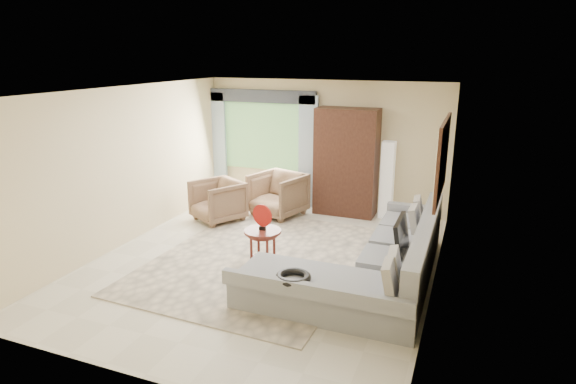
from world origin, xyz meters
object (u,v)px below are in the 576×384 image
at_px(coffee_table, 263,247).
at_px(armchair_right, 278,195).
at_px(potted_plant, 221,190).
at_px(armoire, 346,162).
at_px(floor_lamp, 387,180).
at_px(armchair_left, 218,201).
at_px(sectional_sofa, 378,267).
at_px(tv_screen, 402,236).

distance_m(coffee_table, armchair_right, 2.34).
height_order(armchair_right, potted_plant, armchair_right).
bearing_deg(armoire, floor_lamp, 4.29).
distance_m(coffee_table, armchair_left, 2.24).
relative_size(coffee_table, armchair_left, 0.65).
distance_m(sectional_sofa, armchair_right, 3.35).
bearing_deg(armchair_left, sectional_sofa, 4.87).
distance_m(armchair_right, potted_plant, 1.48).
bearing_deg(armchair_right, coffee_table, -55.46).
relative_size(armchair_left, armoire, 0.41).
distance_m(potted_plant, armoire, 2.77).
bearing_deg(tv_screen, armchair_left, 158.78).
relative_size(sectional_sofa, armchair_right, 3.69).
relative_size(armoire, floor_lamp, 1.40).
height_order(tv_screen, armoire, armoire).
bearing_deg(floor_lamp, potted_plant, -174.08).
distance_m(armchair_right, armoire, 1.49).
bearing_deg(floor_lamp, coffee_table, -114.56).
bearing_deg(tv_screen, potted_plant, 149.56).
xyz_separation_m(armoire, floor_lamp, (0.80, 0.06, -0.30)).
relative_size(coffee_table, armchair_right, 0.60).
relative_size(armchair_right, floor_lamp, 0.62).
relative_size(sectional_sofa, potted_plant, 5.99).
relative_size(tv_screen, potted_plant, 1.28).
xyz_separation_m(tv_screen, coffee_table, (-2.03, -0.11, -0.43)).
relative_size(coffee_table, armoire, 0.27).
xyz_separation_m(potted_plant, armoire, (2.65, 0.30, 0.76)).
height_order(tv_screen, armchair_right, tv_screen).
distance_m(tv_screen, floor_lamp, 2.88).
height_order(coffee_table, armchair_left, armchair_left).
bearing_deg(coffee_table, tv_screen, 2.99).
height_order(sectional_sofa, armoire, armoire).
relative_size(tv_screen, armchair_left, 0.86).
relative_size(tv_screen, floor_lamp, 0.49).
distance_m(coffee_table, potted_plant, 3.31).
xyz_separation_m(coffee_table, potted_plant, (-2.12, 2.54, -0.01)).
bearing_deg(coffee_table, sectional_sofa, -1.90).
bearing_deg(armchair_right, tv_screen, -20.59).
xyz_separation_m(coffee_table, armchair_left, (-1.63, 1.53, 0.10)).
distance_m(potted_plant, floor_lamp, 3.50).
relative_size(armchair_left, potted_plant, 1.50).
xyz_separation_m(sectional_sofa, armoire, (-1.23, 2.90, 0.77)).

